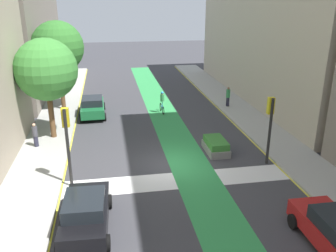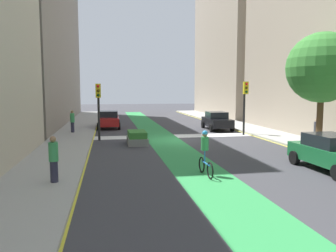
{
  "view_description": "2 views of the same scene",
  "coord_description": "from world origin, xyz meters",
  "px_view_note": "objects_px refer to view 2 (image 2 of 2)",
  "views": [
    {
      "loc": [
        -3.35,
        -18.26,
        9.14
      ],
      "look_at": [
        0.39,
        3.28,
        1.14
      ],
      "focal_mm": 37.86,
      "sensor_mm": 36.0,
      "label": 1
    },
    {
      "loc": [
        4.88,
        22.5,
        3.51
      ],
      "look_at": [
        1.43,
        3.45,
        1.39
      ],
      "focal_mm": 35.51,
      "sensor_mm": 36.0,
      "label": 2
    }
  ],
  "objects_px": {
    "car_green_left_far": "(332,152)",
    "pedestrian_sidewalk_right_a": "(54,159)",
    "median_planter": "(137,138)",
    "traffic_signal_near_left": "(245,98)",
    "cyclist_in_lane": "(205,152)",
    "pedestrian_sidewalk_right_b": "(72,121)",
    "car_black_left_near": "(217,121)",
    "pedestrian_sidewalk_left_a": "(316,131)",
    "street_tree_near": "(322,68)",
    "car_red_right_near": "(109,119)",
    "traffic_signal_near_right": "(98,101)"
  },
  "relations": [
    {
      "from": "car_green_left_far",
      "to": "pedestrian_sidewalk_right_a",
      "type": "distance_m",
      "value": 11.54
    },
    {
      "from": "median_planter",
      "to": "car_green_left_far",
      "type": "bearing_deg",
      "value": 131.87
    },
    {
      "from": "traffic_signal_near_left",
      "to": "car_green_left_far",
      "type": "xyz_separation_m",
      "value": [
        0.8,
        11.34,
        -2.1
      ]
    },
    {
      "from": "cyclist_in_lane",
      "to": "pedestrian_sidewalk_right_b",
      "type": "relative_size",
      "value": 1.06
    },
    {
      "from": "car_black_left_near",
      "to": "pedestrian_sidewalk_right_a",
      "type": "relative_size",
      "value": 2.52
    },
    {
      "from": "pedestrian_sidewalk_left_a",
      "to": "street_tree_near",
      "type": "height_order",
      "value": "street_tree_near"
    },
    {
      "from": "pedestrian_sidewalk_left_a",
      "to": "car_red_right_near",
      "type": "bearing_deg",
      "value": -43.07
    },
    {
      "from": "car_black_left_near",
      "to": "pedestrian_sidewalk_right_a",
      "type": "xyz_separation_m",
      "value": [
        11.42,
        15.53,
        0.21
      ]
    },
    {
      "from": "pedestrian_sidewalk_right_b",
      "to": "street_tree_near",
      "type": "relative_size",
      "value": 0.26
    },
    {
      "from": "car_red_right_near",
      "to": "cyclist_in_lane",
      "type": "distance_m",
      "value": 18.38
    },
    {
      "from": "traffic_signal_near_right",
      "to": "street_tree_near",
      "type": "height_order",
      "value": "street_tree_near"
    },
    {
      "from": "cyclist_in_lane",
      "to": "median_planter",
      "type": "bearing_deg",
      "value": -76.21
    },
    {
      "from": "traffic_signal_near_left",
      "to": "car_green_left_far",
      "type": "relative_size",
      "value": 0.97
    },
    {
      "from": "median_planter",
      "to": "car_black_left_near",
      "type": "bearing_deg",
      "value": -139.02
    },
    {
      "from": "car_black_left_near",
      "to": "pedestrian_sidewalk_left_a",
      "type": "relative_size",
      "value": 2.75
    },
    {
      "from": "street_tree_near",
      "to": "cyclist_in_lane",
      "type": "bearing_deg",
      "value": 28.19
    },
    {
      "from": "pedestrian_sidewalk_right_a",
      "to": "traffic_signal_near_right",
      "type": "bearing_deg",
      "value": -97.07
    },
    {
      "from": "car_black_left_near",
      "to": "pedestrian_sidewalk_right_b",
      "type": "xyz_separation_m",
      "value": [
        12.24,
        0.85,
        0.24
      ]
    },
    {
      "from": "pedestrian_sidewalk_right_b",
      "to": "median_planter",
      "type": "relative_size",
      "value": 0.78
    },
    {
      "from": "traffic_signal_near_right",
      "to": "pedestrian_sidewalk_left_a",
      "type": "xyz_separation_m",
      "value": [
        -13.59,
        4.41,
        -1.83
      ]
    },
    {
      "from": "cyclist_in_lane",
      "to": "traffic_signal_near_right",
      "type": "bearing_deg",
      "value": -66.36
    },
    {
      "from": "car_black_left_near",
      "to": "pedestrian_sidewalk_left_a",
      "type": "bearing_deg",
      "value": 111.03
    },
    {
      "from": "traffic_signal_near_right",
      "to": "car_black_left_near",
      "type": "xyz_separation_m",
      "value": [
        -10.08,
        -4.71,
        -1.96
      ]
    },
    {
      "from": "traffic_signal_near_left",
      "to": "pedestrian_sidewalk_right_b",
      "type": "distance_m",
      "value": 13.62
    },
    {
      "from": "car_red_right_near",
      "to": "car_green_left_far",
      "type": "height_order",
      "value": "same"
    },
    {
      "from": "traffic_signal_near_left",
      "to": "car_green_left_far",
      "type": "distance_m",
      "value": 11.56
    },
    {
      "from": "car_red_right_near",
      "to": "pedestrian_sidewalk_left_a",
      "type": "height_order",
      "value": "pedestrian_sidewalk_left_a"
    },
    {
      "from": "pedestrian_sidewalk_right_b",
      "to": "car_green_left_far",
      "type": "bearing_deg",
      "value": 130.63
    },
    {
      "from": "cyclist_in_lane",
      "to": "car_black_left_near",
      "type": "bearing_deg",
      "value": -110.29
    },
    {
      "from": "car_red_right_near",
      "to": "pedestrian_sidewalk_right_a",
      "type": "xyz_separation_m",
      "value": [
        2.03,
        18.47,
        0.21
      ]
    },
    {
      "from": "pedestrian_sidewalk_left_a",
      "to": "car_black_left_near",
      "type": "bearing_deg",
      "value": -68.97
    },
    {
      "from": "car_red_right_near",
      "to": "car_green_left_far",
      "type": "xyz_separation_m",
      "value": [
        -9.5,
        18.18,
        0.0
      ]
    },
    {
      "from": "traffic_signal_near_left",
      "to": "car_black_left_near",
      "type": "bearing_deg",
      "value": -76.91
    },
    {
      "from": "traffic_signal_near_left",
      "to": "street_tree_near",
      "type": "bearing_deg",
      "value": 104.28
    },
    {
      "from": "traffic_signal_near_right",
      "to": "cyclist_in_lane",
      "type": "bearing_deg",
      "value": 113.64
    },
    {
      "from": "traffic_signal_near_right",
      "to": "pedestrian_sidewalk_left_a",
      "type": "relative_size",
      "value": 2.52
    },
    {
      "from": "traffic_signal_near_left",
      "to": "car_red_right_near",
      "type": "xyz_separation_m",
      "value": [
        10.3,
        -6.84,
        -2.1
      ]
    },
    {
      "from": "car_red_right_near",
      "to": "pedestrian_sidewalk_left_a",
      "type": "xyz_separation_m",
      "value": [
        -12.9,
        12.06,
        0.13
      ]
    },
    {
      "from": "pedestrian_sidewalk_left_a",
      "to": "median_planter",
      "type": "height_order",
      "value": "pedestrian_sidewalk_left_a"
    },
    {
      "from": "pedestrian_sidewalk_left_a",
      "to": "street_tree_near",
      "type": "xyz_separation_m",
      "value": [
        0.88,
        1.53,
        3.81
      ]
    },
    {
      "from": "car_red_right_near",
      "to": "pedestrian_sidewalk_right_b",
      "type": "distance_m",
      "value": 4.75
    },
    {
      "from": "traffic_signal_near_right",
      "to": "median_planter",
      "type": "distance_m",
      "value": 3.91
    },
    {
      "from": "traffic_signal_near_left",
      "to": "pedestrian_sidewalk_right_b",
      "type": "xyz_separation_m",
      "value": [
        13.15,
        -3.05,
        -1.86
      ]
    },
    {
      "from": "median_planter",
      "to": "pedestrian_sidewalk_left_a",
      "type": "bearing_deg",
      "value": 167.34
    },
    {
      "from": "pedestrian_sidewalk_right_b",
      "to": "median_planter",
      "type": "distance_m",
      "value": 7.42
    },
    {
      "from": "traffic_signal_near_right",
      "to": "pedestrian_sidewalk_right_a",
      "type": "bearing_deg",
      "value": 82.93
    },
    {
      "from": "car_green_left_far",
      "to": "car_red_right_near",
      "type": "bearing_deg",
      "value": -62.41
    },
    {
      "from": "car_black_left_near",
      "to": "pedestrian_sidewalk_left_a",
      "type": "xyz_separation_m",
      "value": [
        -3.51,
        9.12,
        0.13
      ]
    },
    {
      "from": "traffic_signal_near_left",
      "to": "pedestrian_sidewalk_right_a",
      "type": "xyz_separation_m",
      "value": [
        12.33,
        11.63,
        -1.88
      ]
    },
    {
      "from": "traffic_signal_near_right",
      "to": "traffic_signal_near_left",
      "type": "bearing_deg",
      "value": -175.83
    }
  ]
}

